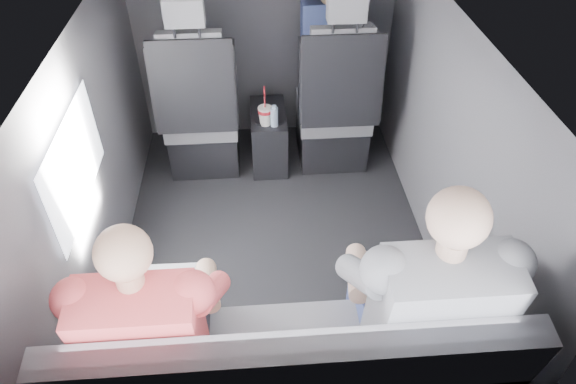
{
  "coord_description": "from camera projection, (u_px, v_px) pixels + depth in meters",
  "views": [
    {
      "loc": [
        -0.09,
        -2.14,
        2.25
      ],
      "look_at": [
        0.07,
        -0.05,
        0.47
      ],
      "focal_mm": 32.0,
      "sensor_mm": 36.0,
      "label": 1
    }
  ],
  "objects": [
    {
      "name": "floor",
      "position": [
        276.0,
        246.0,
        3.09
      ],
      "size": [
        2.6,
        2.6,
        0.0
      ],
      "primitive_type": "plane",
      "color": "black",
      "rests_on": "ground"
    },
    {
      "name": "ceiling",
      "position": [
        272.0,
        30.0,
        2.22
      ],
      "size": [
        2.6,
        2.6,
        0.0
      ],
      "primitive_type": "plane",
      "rotation": [
        3.14,
        0.0,
        0.0
      ],
      "color": "#B2B2AD",
      "rests_on": "panel_back"
    },
    {
      "name": "panel_left",
      "position": [
        98.0,
        164.0,
        2.6
      ],
      "size": [
        0.02,
        2.6,
        1.35
      ],
      "primitive_type": "cube",
      "color": "#56565B",
      "rests_on": "floor"
    },
    {
      "name": "panel_right",
      "position": [
        445.0,
        149.0,
        2.7
      ],
      "size": [
        0.02,
        2.6,
        1.35
      ],
      "primitive_type": "cube",
      "color": "#56565B",
      "rests_on": "floor"
    },
    {
      "name": "panel_front",
      "position": [
        264.0,
        48.0,
        3.64
      ],
      "size": [
        1.8,
        0.02,
        1.35
      ],
      "primitive_type": "cube",
      "color": "#56565B",
      "rests_on": "floor"
    },
    {
      "name": "side_window",
      "position": [
        75.0,
        164.0,
        2.23
      ],
      "size": [
        0.02,
        0.75,
        0.42
      ],
      "primitive_type": "cube",
      "color": "white",
      "rests_on": "panel_left"
    },
    {
      "name": "seatbelt",
      "position": [
        342.0,
        71.0,
        3.11
      ],
      "size": [
        0.35,
        0.11,
        0.59
      ],
      "primitive_type": "cube",
      "rotation": [
        -0.14,
        0.49,
        0.0
      ],
      "color": "black",
      "rests_on": "front_seat_right"
    },
    {
      "name": "front_seat_left",
      "position": [
        201.0,
        118.0,
        3.44
      ],
      "size": [
        0.52,
        0.58,
        1.26
      ],
      "color": "black",
      "rests_on": "floor"
    },
    {
      "name": "front_seat_right",
      "position": [
        334.0,
        113.0,
        3.5
      ],
      "size": [
        0.52,
        0.58,
        1.26
      ],
      "color": "black",
      "rests_on": "floor"
    },
    {
      "name": "center_console",
      "position": [
        269.0,
        137.0,
        3.63
      ],
      "size": [
        0.24,
        0.48,
        0.41
      ],
      "color": "black",
      "rests_on": "floor"
    },
    {
      "name": "rear_bench",
      "position": [
        290.0,
        383.0,
        2.08
      ],
      "size": [
        1.6,
        0.57,
        0.92
      ],
      "color": "#5E5F63",
      "rests_on": "floor"
    },
    {
      "name": "soda_cup",
      "position": [
        265.0,
        115.0,
        3.34
      ],
      "size": [
        0.09,
        0.09,
        0.28
      ],
      "color": "white",
      "rests_on": "center_console"
    },
    {
      "name": "water_bottle",
      "position": [
        274.0,
        116.0,
        3.33
      ],
      "size": [
        0.05,
        0.05,
        0.15
      ],
      "color": "#A5C6E0",
      "rests_on": "center_console"
    },
    {
      "name": "laptop_white",
      "position": [
        157.0,
        292.0,
        2.03
      ],
      "size": [
        0.35,
        0.33,
        0.26
      ],
      "color": "silver",
      "rests_on": "passenger_rear_left"
    },
    {
      "name": "laptop_black",
      "position": [
        423.0,
        279.0,
        2.08
      ],
      "size": [
        0.36,
        0.34,
        0.24
      ],
      "color": "black",
      "rests_on": "passenger_rear_right"
    },
    {
      "name": "passenger_rear_left",
      "position": [
        156.0,
        325.0,
        1.92
      ],
      "size": [
        0.5,
        0.62,
        1.22
      ],
      "color": "#2F2E32",
      "rests_on": "rear_bench"
    },
    {
      "name": "passenger_rear_right",
      "position": [
        419.0,
        304.0,
        1.96
      ],
      "size": [
        0.55,
        0.66,
        1.3
      ],
      "color": "navy",
      "rests_on": "rear_bench"
    },
    {
      "name": "passenger_front_right",
      "position": [
        330.0,
        48.0,
        3.47
      ],
      "size": [
        0.4,
        0.4,
        0.8
      ],
      "color": "navy",
      "rests_on": "front_seat_right"
    }
  ]
}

